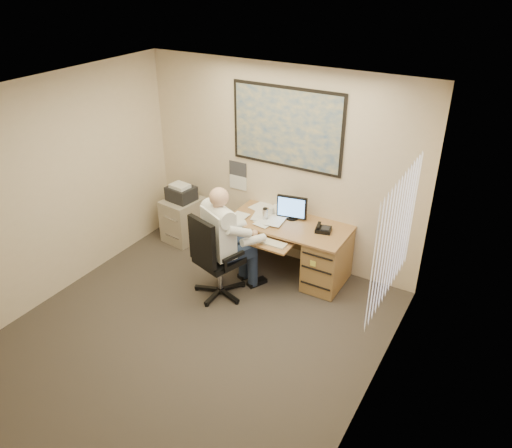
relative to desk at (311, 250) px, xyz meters
The scene contains 8 objects.
room_shell 2.21m from the desk, 109.43° to the right, with size 4.00×4.50×2.70m.
desk is the anchor object (origin of this frame).
world_map 1.60m from the desk, 150.07° to the left, with size 1.56×0.03×1.06m, color #1E4C93.
wall_calendar 1.51m from the desk, 165.61° to the left, with size 0.28×0.01×0.42m, color white.
window_blinds 2.03m from the desk, 40.15° to the right, with size 0.06×1.40×1.30m, color #EFE8CE, non-canonical shape.
filing_cabinet 2.10m from the desk, behind, with size 0.54×0.62×0.91m.
office_chair 1.26m from the desk, 131.57° to the right, with size 0.85×0.85×1.15m.
person 1.24m from the desk, 134.70° to the right, with size 0.62×0.88×1.47m, color white, non-canonical shape.
Camera 1 is at (2.84, -3.30, 3.85)m, focal length 35.00 mm.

